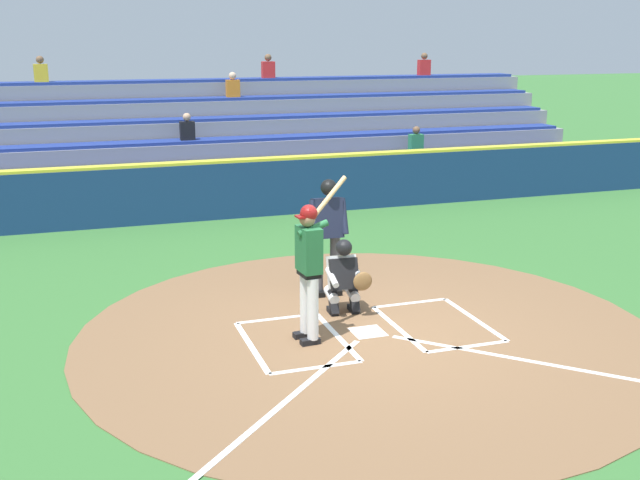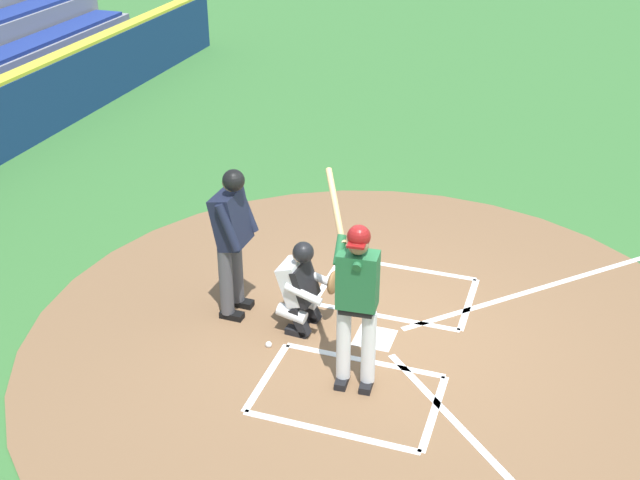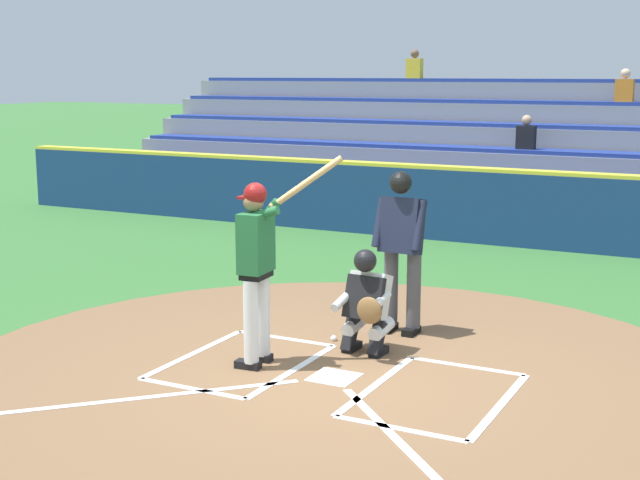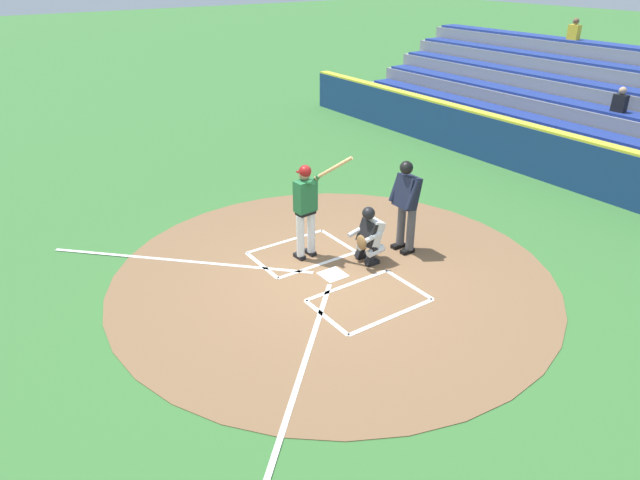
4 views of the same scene
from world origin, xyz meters
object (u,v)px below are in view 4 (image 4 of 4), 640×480
(batter, at_px, (306,205))
(catcher, at_px, (369,234))
(plate_umpire, at_px, (406,200))
(baseball, at_px, (361,247))

(batter, height_order, catcher, batter)
(plate_umpire, height_order, baseball, plate_umpire)
(baseball, bearing_deg, catcher, 154.88)
(batter, xyz_separation_m, plate_umpire, (-0.84, -1.72, -0.02))
(plate_umpire, relative_size, baseball, 25.20)
(plate_umpire, xyz_separation_m, baseball, (0.53, 0.63, -1.04))
(catcher, xyz_separation_m, plate_umpire, (-0.04, -0.86, 0.49))
(batter, relative_size, baseball, 28.76)
(baseball, bearing_deg, plate_umpire, -130.31)
(catcher, xyz_separation_m, baseball, (0.50, -0.23, -0.55))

